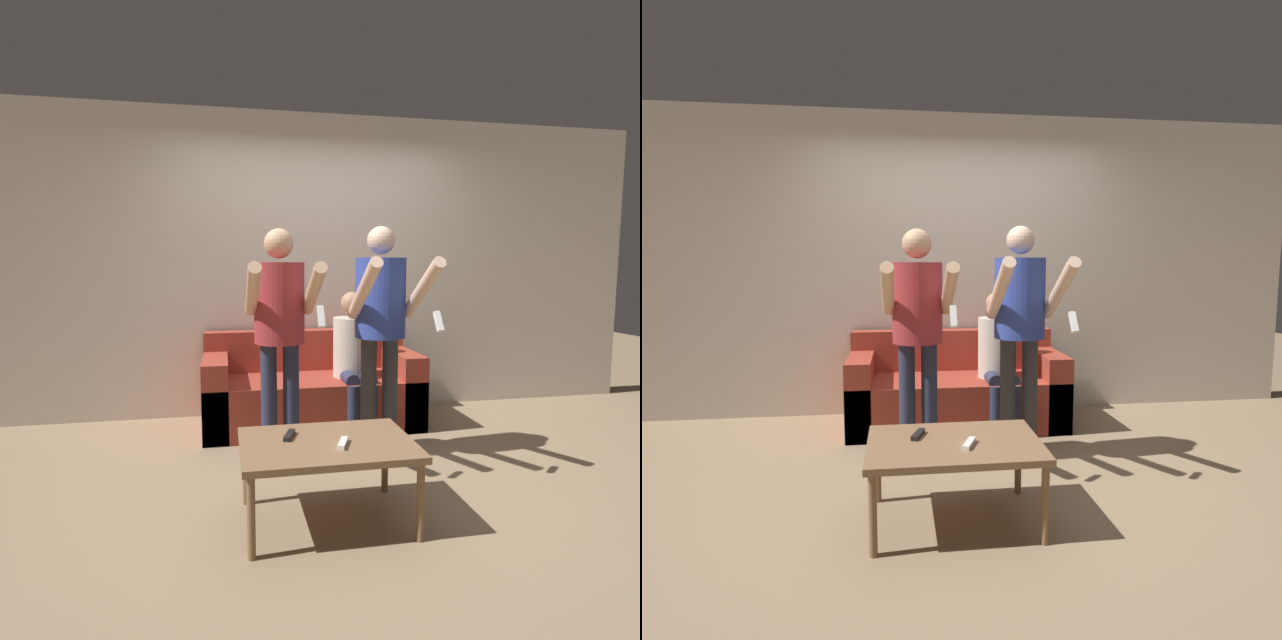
# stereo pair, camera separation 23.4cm
# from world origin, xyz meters

# --- Properties ---
(ground_plane) EXTENTS (14.00, 14.00, 0.00)m
(ground_plane) POSITION_xyz_m (0.00, 0.00, 0.00)
(ground_plane) COLOR #937A5B
(wall_back) EXTENTS (6.40, 0.06, 2.70)m
(wall_back) POSITION_xyz_m (0.00, 1.57, 1.35)
(wall_back) COLOR beige
(wall_back) RESTS_ON ground_plane
(couch) EXTENTS (1.79, 0.78, 0.78)m
(couch) POSITION_xyz_m (-0.09, 1.15, 0.28)
(couch) COLOR #9E3828
(couch) RESTS_ON ground_plane
(person_standing_left) EXTENTS (0.46, 0.70, 1.60)m
(person_standing_left) POSITION_xyz_m (-0.44, 0.32, 1.00)
(person_standing_left) COLOR #282D47
(person_standing_left) RESTS_ON ground_plane
(person_standing_right) EXTENTS (0.47, 0.75, 1.62)m
(person_standing_right) POSITION_xyz_m (0.26, 0.32, 1.02)
(person_standing_right) COLOR #383838
(person_standing_right) RESTS_ON ground_plane
(person_seated) EXTENTS (0.32, 0.53, 1.14)m
(person_seated) POSITION_xyz_m (0.25, 1.00, 0.62)
(person_seated) COLOR #282D47
(person_seated) RESTS_ON ground_plane
(coffee_table) EXTENTS (0.90, 0.63, 0.44)m
(coffee_table) POSITION_xyz_m (-0.29, -0.49, 0.40)
(coffee_table) COLOR #846042
(coffee_table) RESTS_ON ground_plane
(remote_near) EXTENTS (0.09, 0.15, 0.02)m
(remote_near) POSITION_xyz_m (-0.22, -0.56, 0.45)
(remote_near) COLOR white
(remote_near) RESTS_ON coffee_table
(remote_far) EXTENTS (0.08, 0.15, 0.02)m
(remote_far) POSITION_xyz_m (-0.47, -0.39, 0.45)
(remote_far) COLOR black
(remote_far) RESTS_ON coffee_table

